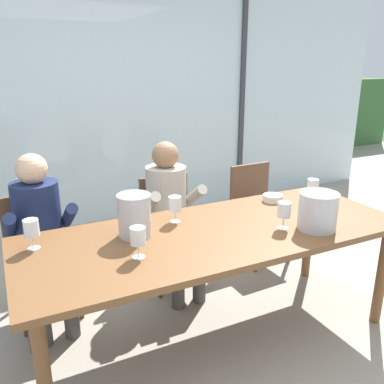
% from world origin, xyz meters
% --- Properties ---
extents(ground, '(14.00, 14.00, 0.00)m').
position_xyz_m(ground, '(0.00, 1.00, 0.00)').
color(ground, '#9E9384').
extents(window_glass_panel, '(7.61, 0.03, 2.60)m').
position_xyz_m(window_glass_panel, '(0.00, 2.43, 1.30)').
color(window_glass_panel, silver).
rests_on(window_glass_panel, ground).
extents(window_mullion_right, '(0.06, 0.06, 2.60)m').
position_xyz_m(window_mullion_right, '(1.71, 2.41, 1.30)').
color(window_mullion_right, '#38383D').
rests_on(window_mullion_right, ground).
extents(hillside_vineyard, '(13.61, 2.40, 1.43)m').
position_xyz_m(hillside_vineyard, '(0.00, 5.48, 0.72)').
color(hillside_vineyard, '#386633').
rests_on(hillside_vineyard, ground).
extents(dining_table, '(2.41, 0.93, 0.77)m').
position_xyz_m(dining_table, '(0.00, 0.00, 0.70)').
color(dining_table, brown).
rests_on(dining_table, ground).
extents(chair_near_curtain, '(0.48, 0.48, 0.87)m').
position_xyz_m(chair_near_curtain, '(-0.99, 0.86, 0.51)').
color(chair_near_curtain, brown).
rests_on(chair_near_curtain, ground).
extents(chair_left_of_center, '(0.45, 0.45, 0.87)m').
position_xyz_m(chair_left_of_center, '(0.04, 0.88, 0.51)').
color(chair_left_of_center, brown).
rests_on(chair_left_of_center, ground).
extents(chair_center, '(0.46, 0.46, 0.87)m').
position_xyz_m(chair_center, '(0.93, 0.90, 0.51)').
color(chair_center, brown).
rests_on(chair_center, ground).
extents(person_navy_polo, '(0.47, 0.62, 1.19)m').
position_xyz_m(person_navy_polo, '(-0.97, 0.74, 0.68)').
color(person_navy_polo, '#192347').
rests_on(person_navy_polo, ground).
extents(person_beige_jumper, '(0.47, 0.61, 1.19)m').
position_xyz_m(person_beige_jumper, '(-0.00, 0.74, 0.68)').
color(person_beige_jumper, '#B7AD9E').
rests_on(person_beige_jumper, ground).
extents(ice_bucket_primary, '(0.25, 0.25, 0.24)m').
position_xyz_m(ice_bucket_primary, '(0.57, -0.25, 0.89)').
color(ice_bucket_primary, '#B7B7BC').
rests_on(ice_bucket_primary, dining_table).
extents(ice_bucket_secondary, '(0.20, 0.20, 0.26)m').
position_xyz_m(ice_bucket_secondary, '(-0.48, 0.15, 0.91)').
color(ice_bucket_secondary, '#B7B7BC').
rests_on(ice_bucket_secondary, dining_table).
extents(tasting_bowl, '(0.15, 0.15, 0.05)m').
position_xyz_m(tasting_bowl, '(0.65, 0.30, 0.80)').
color(tasting_bowl, silver).
rests_on(tasting_bowl, dining_table).
extents(wine_glass_by_left_taster, '(0.08, 0.08, 0.17)m').
position_xyz_m(wine_glass_by_left_taster, '(-1.05, 0.23, 0.89)').
color(wine_glass_by_left_taster, silver).
rests_on(wine_glass_by_left_taster, dining_table).
extents(wine_glass_near_bucket, '(0.08, 0.08, 0.17)m').
position_xyz_m(wine_glass_near_bucket, '(-0.55, -0.13, 0.89)').
color(wine_glass_near_bucket, silver).
rests_on(wine_glass_near_bucket, dining_table).
extents(wine_glass_center_pour, '(0.08, 0.08, 0.17)m').
position_xyz_m(wine_glass_center_pour, '(0.39, -0.16, 0.89)').
color(wine_glass_center_pour, silver).
rests_on(wine_glass_center_pour, dining_table).
extents(wine_glass_by_right_taster, '(0.08, 0.08, 0.17)m').
position_xyz_m(wine_glass_by_right_taster, '(-0.17, 0.24, 0.89)').
color(wine_glass_by_right_taster, silver).
rests_on(wine_glass_by_right_taster, dining_table).
extents(wine_glass_spare_empty, '(0.08, 0.08, 0.17)m').
position_xyz_m(wine_glass_spare_empty, '(0.91, 0.17, 0.89)').
color(wine_glass_spare_empty, silver).
rests_on(wine_glass_spare_empty, dining_table).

